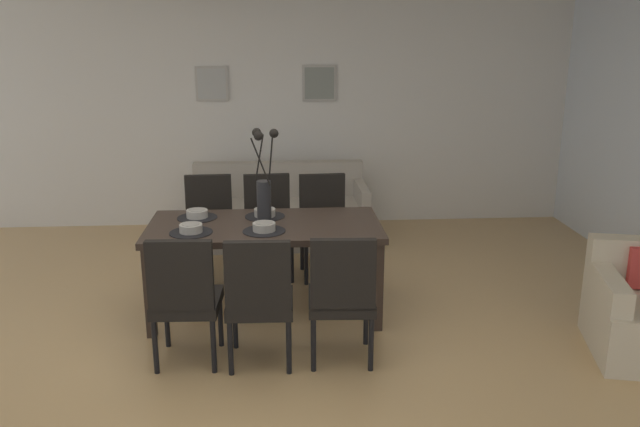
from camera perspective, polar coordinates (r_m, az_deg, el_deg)
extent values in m
plane|color=tan|center=(4.73, -6.53, -11.86)|extent=(9.00, 9.00, 0.00)
cube|color=silver|center=(7.50, -5.80, 8.88)|extent=(9.00, 0.10, 2.60)
cube|color=#33261E|center=(5.07, -4.88, -1.17)|extent=(1.80, 0.89, 0.05)
cube|color=#33261E|center=(5.60, 3.91, -3.48)|extent=(0.07, 0.07, 0.69)
cube|color=#33261E|center=(5.63, -13.34, -3.78)|extent=(0.07, 0.07, 0.69)
cube|color=#33261E|center=(4.89, 5.12, -6.44)|extent=(0.07, 0.07, 0.69)
cube|color=#33261E|center=(4.92, -14.74, -6.76)|extent=(0.07, 0.07, 0.69)
cube|color=black|center=(4.51, -11.55, -7.64)|extent=(0.46, 0.46, 0.08)
cube|color=black|center=(4.24, -12.17, -5.43)|extent=(0.42, 0.08, 0.48)
cylinder|color=black|center=(4.74, -8.72, -9.32)|extent=(0.04, 0.04, 0.38)
cylinder|color=black|center=(4.80, -13.28, -9.23)|extent=(0.04, 0.04, 0.38)
cylinder|color=black|center=(4.40, -9.32, -11.41)|extent=(0.04, 0.04, 0.38)
cylinder|color=black|center=(4.47, -14.24, -11.27)|extent=(0.04, 0.04, 0.38)
cube|color=black|center=(5.95, -9.70, -1.75)|extent=(0.46, 0.46, 0.08)
cube|color=black|center=(6.06, -9.72, 1.13)|extent=(0.42, 0.08, 0.48)
cylinder|color=black|center=(5.86, -11.56, -4.50)|extent=(0.04, 0.04, 0.38)
cylinder|color=black|center=(5.83, -7.83, -4.41)|extent=(0.04, 0.04, 0.38)
cylinder|color=black|center=(6.21, -11.27, -3.30)|extent=(0.04, 0.04, 0.38)
cylinder|color=black|center=(6.19, -7.76, -3.21)|extent=(0.04, 0.04, 0.38)
cube|color=black|center=(4.42, -5.28, -7.86)|extent=(0.45, 0.45, 0.08)
cube|color=black|center=(4.14, -5.48, -5.61)|extent=(0.42, 0.07, 0.48)
cylinder|color=black|center=(4.68, -2.75, -9.49)|extent=(0.04, 0.04, 0.38)
cylinder|color=black|center=(4.70, -7.45, -9.51)|extent=(0.04, 0.04, 0.38)
cylinder|color=black|center=(4.34, -2.75, -11.62)|extent=(0.04, 0.04, 0.38)
cylinder|color=black|center=(4.36, -7.86, -11.64)|extent=(0.04, 0.04, 0.38)
cube|color=black|center=(5.91, -4.52, -1.67)|extent=(0.47, 0.47, 0.08)
cube|color=black|center=(6.03, -4.68, 1.23)|extent=(0.42, 0.09, 0.48)
cylinder|color=black|center=(5.80, -6.23, -4.47)|extent=(0.04, 0.04, 0.38)
cylinder|color=black|center=(5.82, -2.48, -4.31)|extent=(0.04, 0.04, 0.38)
cylinder|color=black|center=(6.16, -6.35, -3.26)|extent=(0.04, 0.04, 0.38)
cylinder|color=black|center=(6.18, -2.82, -3.12)|extent=(0.04, 0.04, 0.38)
cube|color=black|center=(4.44, 1.87, -7.65)|extent=(0.46, 0.46, 0.08)
cube|color=black|center=(4.17, 2.03, -5.41)|extent=(0.42, 0.08, 0.48)
cylinder|color=black|center=(4.72, 4.06, -9.27)|extent=(0.04, 0.04, 0.38)
cylinder|color=black|center=(4.71, -0.62, -9.33)|extent=(0.04, 0.04, 0.38)
cylinder|color=black|center=(4.38, 4.50, -11.36)|extent=(0.04, 0.04, 0.38)
cylinder|color=black|center=(4.36, -0.57, -11.44)|extent=(0.04, 0.04, 0.38)
cube|color=black|center=(5.90, 0.42, -1.67)|extent=(0.46, 0.46, 0.08)
cube|color=black|center=(6.01, 0.18, 1.24)|extent=(0.42, 0.08, 0.48)
cylinder|color=black|center=(5.77, -1.21, -4.48)|extent=(0.04, 0.04, 0.38)
cylinder|color=black|center=(5.82, 2.52, -4.31)|extent=(0.04, 0.04, 0.38)
cylinder|color=black|center=(6.13, -1.59, -3.26)|extent=(0.04, 0.04, 0.38)
cylinder|color=black|center=(6.17, 1.93, -3.12)|extent=(0.04, 0.04, 0.38)
cylinder|color=#232326|center=(5.02, -4.93, 0.96)|extent=(0.11, 0.11, 0.34)
cylinder|color=black|center=(4.96, -4.35, 4.72)|extent=(0.05, 0.12, 0.37)
sphere|color=black|center=(4.93, -4.06, 7.03)|extent=(0.07, 0.07, 0.07)
cylinder|color=black|center=(4.99, -5.36, 4.77)|extent=(0.08, 0.05, 0.38)
sphere|color=black|center=(4.99, -5.59, 7.08)|extent=(0.07, 0.07, 0.07)
cylinder|color=black|center=(4.89, -5.25, 4.53)|extent=(0.15, 0.06, 0.36)
sphere|color=black|center=(4.82, -5.42, 6.80)|extent=(0.07, 0.07, 0.07)
cylinder|color=black|center=(4.91, -11.23, -1.64)|extent=(0.32, 0.32, 0.01)
cylinder|color=#B2ADA3|center=(4.90, -11.25, -1.27)|extent=(0.17, 0.17, 0.06)
cylinder|color=gray|center=(4.90, -11.26, -1.10)|extent=(0.13, 0.13, 0.04)
cylinder|color=black|center=(5.29, -10.71, -0.35)|extent=(0.32, 0.32, 0.01)
cylinder|color=#B2ADA3|center=(5.28, -10.73, -0.01)|extent=(0.17, 0.17, 0.06)
cylinder|color=gray|center=(5.28, -10.74, 0.15)|extent=(0.13, 0.13, 0.04)
cylinder|color=black|center=(4.87, -4.92, -1.53)|extent=(0.32, 0.32, 0.01)
cylinder|color=#B2ADA3|center=(4.86, -4.93, -1.16)|extent=(0.17, 0.17, 0.06)
cylinder|color=gray|center=(4.86, -4.93, -0.99)|extent=(0.13, 0.13, 0.04)
cylinder|color=black|center=(5.25, -4.86, -0.24)|extent=(0.32, 0.32, 0.01)
cylinder|color=#B2ADA3|center=(5.24, -4.86, 0.10)|extent=(0.17, 0.17, 0.06)
cylinder|color=gray|center=(5.24, -4.87, 0.26)|extent=(0.13, 0.13, 0.04)
cube|color=#B2A899|center=(6.96, -3.58, -0.78)|extent=(1.85, 0.84, 0.42)
cube|color=#B2A899|center=(7.19, -3.66, 3.05)|extent=(1.85, 0.16, 0.38)
cube|color=#B2A899|center=(6.94, 3.63, 1.82)|extent=(0.10, 0.84, 0.20)
cube|color=#B2A899|center=(6.93, -10.89, 1.55)|extent=(0.10, 0.84, 0.20)
cube|color=beige|center=(4.89, 24.03, -5.94)|extent=(0.29, 0.69, 0.18)
cube|color=#B2ADA3|center=(7.43, -9.46, 11.16)|extent=(0.36, 0.02, 0.38)
cube|color=#B2B2AD|center=(7.42, -9.47, 11.16)|extent=(0.31, 0.01, 0.33)
cube|color=#B2ADA3|center=(7.41, -0.06, 11.36)|extent=(0.38, 0.02, 0.40)
cube|color=gray|center=(7.40, -0.06, 11.36)|extent=(0.33, 0.01, 0.35)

